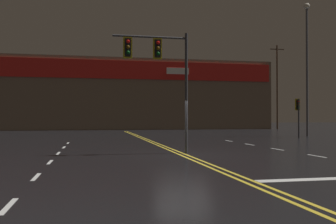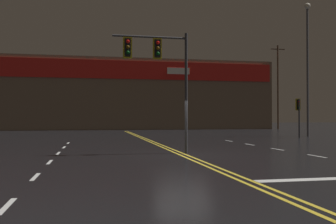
{
  "view_description": "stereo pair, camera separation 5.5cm",
  "coord_description": "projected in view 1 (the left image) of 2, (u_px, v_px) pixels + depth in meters",
  "views": [
    {
      "loc": [
        -4.07,
        -16.64,
        1.7
      ],
      "look_at": [
        0.0,
        3.38,
        2.0
      ],
      "focal_mm": 40.0,
      "sensor_mm": 36.0,
      "label": 1
    },
    {
      "loc": [
        -4.02,
        -16.65,
        1.7
      ],
      "look_at": [
        0.0,
        3.38,
        2.0
      ],
      "focal_mm": 40.0,
      "sensor_mm": 36.0,
      "label": 2
    }
  ],
  "objects": [
    {
      "name": "utility_pole_row",
      "position": [
        153.0,
        88.0,
        51.71
      ],
      "size": [
        45.7,
        0.26,
        12.44
      ],
      "color": "#4C3828",
      "rests_on": "ground"
    },
    {
      "name": "traffic_signal_median",
      "position": [
        157.0,
        61.0,
        17.55
      ],
      "size": [
        3.57,
        0.36,
        5.73
      ],
      "color": "#38383D",
      "rests_on": "ground"
    },
    {
      "name": "traffic_signal_corner_northeast",
      "position": [
        298.0,
        109.0,
        31.26
      ],
      "size": [
        0.42,
        0.36,
        3.28
      ],
      "color": "#38383D",
      "rests_on": "ground"
    },
    {
      "name": "ground_plane",
      "position": [
        183.0,
        155.0,
        17.09
      ],
      "size": [
        200.0,
        200.0,
        0.0
      ],
      "primitive_type": "plane",
      "color": "black"
    },
    {
      "name": "building_backdrop",
      "position": [
        120.0,
        95.0,
        55.78
      ],
      "size": [
        43.81,
        10.23,
        9.96
      ],
      "color": "#7A6651",
      "rests_on": "ground"
    },
    {
      "name": "road_markings",
      "position": [
        218.0,
        158.0,
        15.82
      ],
      "size": [
        16.74,
        60.0,
        0.01
      ],
      "color": "gold",
      "rests_on": "ground"
    },
    {
      "name": "streetlight_far_right",
      "position": [
        307.0,
        54.0,
        33.91
      ],
      "size": [
        0.56,
        0.56,
        12.1
      ],
      "color": "#59595E",
      "rests_on": "ground"
    }
  ]
}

